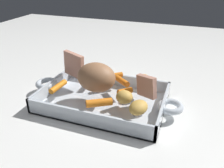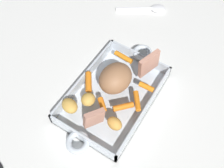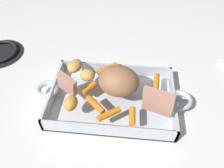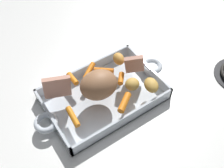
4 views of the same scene
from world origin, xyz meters
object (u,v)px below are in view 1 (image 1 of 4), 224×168
(roast_slice_thick, at_px, (146,86))
(baby_carrot_southwest, at_px, (96,73))
(pork_roast, at_px, (96,77))
(potato_corner, at_px, (143,80))
(potato_golden_large, at_px, (124,97))
(baby_carrot_center_right, at_px, (113,76))
(potato_halved, at_px, (138,107))
(roast_slice_thin, at_px, (74,65))
(baby_carrot_southeast, at_px, (58,86))
(baby_carrot_northwest, at_px, (125,91))
(roasting_dish, at_px, (103,99))
(baby_carrot_northeast, at_px, (122,81))
(baby_carrot_short, at_px, (99,103))

(roast_slice_thick, height_order, baby_carrot_southwest, roast_slice_thick)
(pork_roast, bearing_deg, potato_corner, -149.51)
(baby_carrot_southwest, height_order, potato_golden_large, potato_golden_large)
(roast_slice_thick, distance_m, baby_carrot_center_right, 0.15)
(potato_golden_large, bearing_deg, potato_corner, -103.08)
(baby_carrot_center_right, distance_m, potato_halved, 0.21)
(pork_roast, xyz_separation_m, roast_slice_thick, (-0.15, -0.02, -0.01))
(roast_slice_thin, distance_m, baby_carrot_southeast, 0.10)
(roast_slice_thin, xyz_separation_m, baby_carrot_northwest, (-0.19, 0.06, -0.03))
(roast_slice_thin, relative_size, baby_carrot_northwest, 1.80)
(roasting_dish, bearing_deg, baby_carrot_center_right, -91.22)
(roast_slice_thin, xyz_separation_m, baby_carrot_southeast, (0.00, 0.10, -0.03))
(pork_roast, bearing_deg, potato_golden_large, 158.27)
(baby_carrot_northwest, bearing_deg, baby_carrot_northeast, -64.11)
(baby_carrot_northeast, bearing_deg, baby_carrot_southeast, 30.13)
(roast_slice_thin, bearing_deg, potato_halved, 151.58)
(potato_corner, bearing_deg, potato_golden_large, 76.92)
(baby_carrot_center_right, distance_m, baby_carrot_short, 0.17)
(baby_carrot_short, bearing_deg, potato_halved, -177.98)
(roasting_dish, bearing_deg, potato_golden_large, 151.13)
(pork_roast, bearing_deg, roasting_dish, -164.37)
(roast_slice_thick, height_order, roast_slice_thin, roast_slice_thin)
(roast_slice_thick, xyz_separation_m, baby_carrot_center_right, (0.13, -0.07, -0.02))
(baby_carrot_southeast, bearing_deg, baby_carrot_southwest, -118.28)
(baby_carrot_northeast, relative_size, baby_carrot_northwest, 1.44)
(baby_carrot_southeast, bearing_deg, potato_golden_large, 178.79)
(roasting_dish, height_order, baby_carrot_northeast, baby_carrot_northeast)
(potato_golden_large, relative_size, potato_corner, 0.96)
(pork_roast, height_order, potato_golden_large, pork_roast)
(baby_carrot_southwest, bearing_deg, roast_slice_thin, 24.48)
(pork_roast, bearing_deg, baby_carrot_center_right, -102.35)
(roast_slice_thin, xyz_separation_m, potato_golden_large, (-0.21, 0.10, -0.02))
(roast_slice_thick, height_order, baby_carrot_short, roast_slice_thick)
(pork_roast, distance_m, roast_slice_thick, 0.15)
(baby_carrot_northeast, distance_m, potato_corner, 0.07)
(baby_carrot_center_right, distance_m, baby_carrot_southeast, 0.18)
(potato_halved, bearing_deg, potato_golden_large, -36.75)
(pork_roast, distance_m, baby_carrot_short, 0.09)
(potato_golden_large, height_order, potato_corner, potato_corner)
(baby_carrot_southeast, bearing_deg, potato_halved, 171.14)
(baby_carrot_northwest, bearing_deg, roasting_dish, 1.18)
(baby_carrot_short, bearing_deg, baby_carrot_southeast, -16.05)
(baby_carrot_center_right, height_order, baby_carrot_southwest, same)
(baby_carrot_southeast, height_order, potato_corner, potato_corner)
(baby_carrot_northeast, height_order, baby_carrot_southwest, baby_carrot_northeast)
(baby_carrot_northwest, bearing_deg, roast_slice_thick, -170.95)
(baby_carrot_southeast, xyz_separation_m, potato_halved, (-0.26, 0.04, 0.01))
(baby_carrot_southwest, bearing_deg, potato_golden_large, 137.36)
(baby_carrot_short, xyz_separation_m, potato_golden_large, (-0.06, -0.04, 0.01))
(baby_carrot_southeast, distance_m, potato_corner, 0.26)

